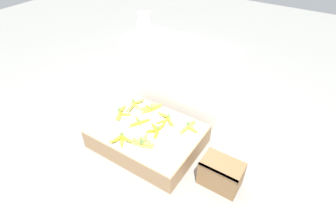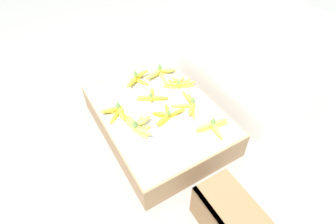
# 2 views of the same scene
# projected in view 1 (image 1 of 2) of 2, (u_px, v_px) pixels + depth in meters

# --- Properties ---
(ground_plane) EXTENTS (10.00, 10.00, 0.00)m
(ground_plane) POSITION_uv_depth(u_px,v_px,m) (148.00, 144.00, 2.51)
(ground_plane) COLOR gray
(display_platform) EXTENTS (0.96, 0.71, 0.20)m
(display_platform) POSITION_uv_depth(u_px,v_px,m) (148.00, 136.00, 2.45)
(display_platform) COLOR #997551
(display_platform) RESTS_ON ground_plane
(back_vendor_table) EXTENTS (1.15, 0.45, 0.75)m
(back_vendor_table) POSITION_uv_depth(u_px,v_px,m) (179.00, 76.00, 2.76)
(back_vendor_table) COLOR white
(back_vendor_table) RESTS_ON ground_plane
(wooden_crate) EXTENTS (0.32, 0.21, 0.24)m
(wooden_crate) POSITION_uv_depth(u_px,v_px,m) (221.00, 174.00, 2.09)
(wooden_crate) COLOR olive
(wooden_crate) RESTS_ON ground_plane
(banana_bunch_front_midleft) EXTENTS (0.19, 0.16, 0.10)m
(banana_bunch_front_midleft) POSITION_uv_depth(u_px,v_px,m) (121.00, 139.00, 2.24)
(banana_bunch_front_midleft) COLOR yellow
(banana_bunch_front_midleft) RESTS_ON display_platform
(banana_bunch_front_midright) EXTENTS (0.23, 0.15, 0.11)m
(banana_bunch_front_midright) POSITION_uv_depth(u_px,v_px,m) (143.00, 142.00, 2.20)
(banana_bunch_front_midright) COLOR gold
(banana_bunch_front_midright) RESTS_ON display_platform
(banana_bunch_middle_left) EXTENTS (0.18, 0.22, 0.11)m
(banana_bunch_middle_left) POSITION_uv_depth(u_px,v_px,m) (121.00, 113.00, 2.51)
(banana_bunch_middle_left) COLOR yellow
(banana_bunch_middle_left) RESTS_ON display_platform
(banana_bunch_middle_midleft) EXTENTS (0.17, 0.21, 0.08)m
(banana_bunch_middle_midleft) POSITION_uv_depth(u_px,v_px,m) (139.00, 122.00, 2.42)
(banana_bunch_middle_midleft) COLOR gold
(banana_bunch_middle_midleft) RESTS_ON display_platform
(banana_bunch_middle_midright) EXTENTS (0.16, 0.24, 0.08)m
(banana_bunch_middle_midright) POSITION_uv_depth(u_px,v_px,m) (156.00, 129.00, 2.34)
(banana_bunch_middle_midright) COLOR gold
(banana_bunch_middle_midright) RESTS_ON display_platform
(banana_bunch_back_left) EXTENTS (0.17, 0.27, 0.11)m
(banana_bunch_back_left) POSITION_uv_depth(u_px,v_px,m) (135.00, 104.00, 2.61)
(banana_bunch_back_left) COLOR #DBCC4C
(banana_bunch_back_left) RESTS_ON display_platform
(banana_bunch_back_midleft) EXTENTS (0.17, 0.22, 0.08)m
(banana_bunch_back_midleft) POSITION_uv_depth(u_px,v_px,m) (151.00, 108.00, 2.58)
(banana_bunch_back_midleft) COLOR gold
(banana_bunch_back_midleft) RESTS_ON display_platform
(banana_bunch_back_midright) EXTENTS (0.25, 0.19, 0.09)m
(banana_bunch_back_midright) POSITION_uv_depth(u_px,v_px,m) (167.00, 119.00, 2.45)
(banana_bunch_back_midright) COLOR gold
(banana_bunch_back_midright) RESTS_ON display_platform
(banana_bunch_back_right) EXTENTS (0.15, 0.23, 0.10)m
(banana_bunch_back_right) POSITION_uv_depth(u_px,v_px,m) (189.00, 127.00, 2.35)
(banana_bunch_back_right) COLOR gold
(banana_bunch_back_right) RESTS_ON display_platform
(glass_jar) EXTENTS (0.15, 0.15, 0.19)m
(glass_jar) POSITION_uv_depth(u_px,v_px,m) (144.00, 22.00, 2.67)
(glass_jar) COLOR silver
(glass_jar) RESTS_ON back_vendor_table
(foam_tray_white) EXTENTS (0.24, 0.18, 0.02)m
(foam_tray_white) POSITION_uv_depth(u_px,v_px,m) (200.00, 49.00, 2.38)
(foam_tray_white) COLOR white
(foam_tray_white) RESTS_ON back_vendor_table
(foam_tray_dark) EXTENTS (0.21, 0.14, 0.02)m
(foam_tray_dark) POSITION_uv_depth(u_px,v_px,m) (170.00, 41.00, 2.52)
(foam_tray_dark) COLOR white
(foam_tray_dark) RESTS_ON back_vendor_table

